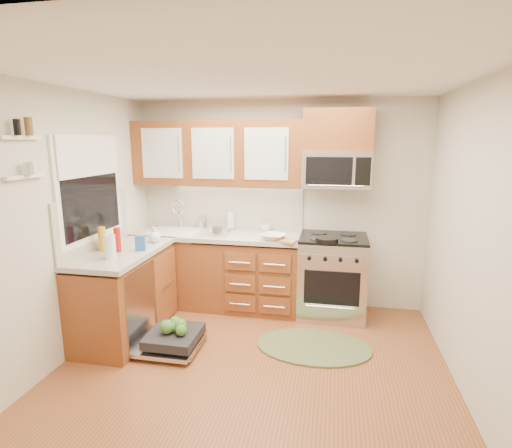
% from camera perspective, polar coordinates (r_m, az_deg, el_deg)
% --- Properties ---
extents(floor, '(3.50, 3.50, 0.00)m').
position_cam_1_polar(floor, '(3.75, -0.95, -20.89)').
color(floor, brown).
rests_on(floor, ground).
extents(ceiling, '(3.50, 3.50, 0.00)m').
position_cam_1_polar(ceiling, '(3.18, -1.11, 20.38)').
color(ceiling, white).
rests_on(ceiling, ground).
extents(wall_back, '(3.50, 0.04, 2.50)m').
position_cam_1_polar(wall_back, '(4.94, 3.28, 2.81)').
color(wall_back, beige).
rests_on(wall_back, ground).
extents(wall_front, '(3.50, 0.04, 2.50)m').
position_cam_1_polar(wall_front, '(1.68, -14.26, -16.26)').
color(wall_front, beige).
rests_on(wall_front, ground).
extents(wall_left, '(0.04, 3.50, 2.50)m').
position_cam_1_polar(wall_left, '(3.99, -26.40, -0.63)').
color(wall_left, beige).
rests_on(wall_left, ground).
extents(wall_right, '(0.04, 3.50, 2.50)m').
position_cam_1_polar(wall_right, '(3.36, 29.68, -3.16)').
color(wall_right, beige).
rests_on(wall_right, ground).
extents(base_cabinet_back, '(2.05, 0.60, 0.85)m').
position_cam_1_polar(base_cabinet_back, '(5.00, -5.63, -6.85)').
color(base_cabinet_back, '#603115').
rests_on(base_cabinet_back, ground).
extents(base_cabinet_left, '(0.60, 1.25, 0.85)m').
position_cam_1_polar(base_cabinet_left, '(4.48, -18.20, -9.72)').
color(base_cabinet_left, '#603115').
rests_on(base_cabinet_left, ground).
extents(countertop_back, '(2.07, 0.64, 0.05)m').
position_cam_1_polar(countertop_back, '(4.86, -5.78, -1.58)').
color(countertop_back, '#A8A39A').
rests_on(countertop_back, base_cabinet_back).
extents(countertop_left, '(0.64, 1.27, 0.05)m').
position_cam_1_polar(countertop_left, '(4.33, -18.49, -3.87)').
color(countertop_left, '#A8A39A').
rests_on(countertop_left, base_cabinet_left).
extents(backsplash_back, '(2.05, 0.02, 0.57)m').
position_cam_1_polar(backsplash_back, '(5.08, -4.89, 2.59)').
color(backsplash_back, '#B3B1A0').
rests_on(backsplash_back, ground).
extents(backsplash_left, '(0.02, 1.25, 0.57)m').
position_cam_1_polar(backsplash_left, '(4.41, -22.09, 0.31)').
color(backsplash_left, '#B3B1A0').
rests_on(backsplash_left, ground).
extents(upper_cabinets, '(2.05, 0.35, 0.75)m').
position_cam_1_polar(upper_cabinets, '(4.86, -5.56, 10.04)').
color(upper_cabinets, '#603115').
rests_on(upper_cabinets, ground).
extents(cabinet_over_mw, '(0.76, 0.35, 0.47)m').
position_cam_1_polar(cabinet_over_mw, '(4.65, 11.64, 12.98)').
color(cabinet_over_mw, '#603115').
rests_on(cabinet_over_mw, ground).
extents(range, '(0.76, 0.64, 0.95)m').
position_cam_1_polar(range, '(4.77, 10.80, -7.33)').
color(range, silver).
rests_on(range, ground).
extents(microwave, '(0.76, 0.38, 0.40)m').
position_cam_1_polar(microwave, '(4.64, 11.41, 7.61)').
color(microwave, silver).
rests_on(microwave, ground).
extents(sink, '(0.62, 0.50, 0.26)m').
position_cam_1_polar(sink, '(5.04, -11.55, -2.44)').
color(sink, white).
rests_on(sink, ground).
extents(dishwasher, '(0.70, 0.60, 0.20)m').
position_cam_1_polar(dishwasher, '(4.18, -12.10, -15.87)').
color(dishwasher, silver).
rests_on(dishwasher, ground).
extents(window, '(0.03, 1.05, 1.05)m').
position_cam_1_polar(window, '(4.34, -22.62, 4.64)').
color(window, white).
rests_on(window, ground).
extents(window_blind, '(0.02, 0.96, 0.40)m').
position_cam_1_polar(window_blind, '(4.30, -22.70, 9.00)').
color(window_blind, white).
rests_on(window_blind, ground).
extents(shelf_upper, '(0.04, 0.40, 0.03)m').
position_cam_1_polar(shelf_upper, '(3.63, -30.58, 10.59)').
color(shelf_upper, white).
rests_on(shelf_upper, ground).
extents(shelf_lower, '(0.04, 0.40, 0.03)m').
position_cam_1_polar(shelf_lower, '(3.64, -30.08, 5.89)').
color(shelf_lower, white).
rests_on(shelf_lower, ground).
extents(rug, '(1.22, 0.87, 0.02)m').
position_cam_1_polar(rug, '(4.21, 8.21, -16.93)').
color(rug, '#526137').
rests_on(rug, ground).
extents(skillet, '(0.28, 0.28, 0.05)m').
position_cam_1_polar(skillet, '(4.39, 10.09, -2.21)').
color(skillet, black).
rests_on(skillet, range).
extents(stock_pot, '(0.26, 0.26, 0.13)m').
position_cam_1_polar(stock_pot, '(4.72, -5.41, -0.84)').
color(stock_pot, silver).
rests_on(stock_pot, countertop_back).
extents(cutting_board, '(0.36, 0.30, 0.02)m').
position_cam_1_polar(cutting_board, '(4.47, 3.99, -2.28)').
color(cutting_board, '#AD754F').
rests_on(cutting_board, countertop_back).
extents(canister, '(0.12, 0.12, 0.16)m').
position_cam_1_polar(canister, '(5.11, -7.68, 0.26)').
color(canister, silver).
rests_on(canister, countertop_back).
extents(paper_towel_roll, '(0.12, 0.12, 0.23)m').
position_cam_1_polar(paper_towel_roll, '(4.03, -20.14, -3.06)').
color(paper_towel_roll, white).
rests_on(paper_towel_roll, countertop_left).
extents(mustard_bottle, '(0.10, 0.10, 0.25)m').
position_cam_1_polar(mustard_bottle, '(4.33, -21.12, -2.03)').
color(mustard_bottle, gold).
rests_on(mustard_bottle, countertop_left).
extents(red_bottle, '(0.09, 0.09, 0.25)m').
position_cam_1_polar(red_bottle, '(4.24, -19.18, -2.16)').
color(red_bottle, '#B6100F').
rests_on(red_bottle, countertop_left).
extents(wooden_box, '(0.14, 0.11, 0.13)m').
position_cam_1_polar(wooden_box, '(4.37, -20.16, -2.58)').
color(wooden_box, brown).
rests_on(wooden_box, countertop_left).
extents(blue_carton, '(0.11, 0.09, 0.15)m').
position_cam_1_polar(blue_carton, '(4.23, -16.21, -2.65)').
color(blue_carton, '#2558AD').
rests_on(blue_carton, countertop_left).
extents(bowl_a, '(0.35, 0.35, 0.07)m').
position_cam_1_polar(bowl_a, '(4.51, 2.44, -1.85)').
color(bowl_a, '#999999').
rests_on(bowl_a, countertop_back).
extents(bowl_b, '(0.29, 0.29, 0.08)m').
position_cam_1_polar(bowl_b, '(4.90, -5.10, -0.69)').
color(bowl_b, '#999999').
rests_on(bowl_b, countertop_back).
extents(cup, '(0.15, 0.15, 0.10)m').
position_cam_1_polar(cup, '(4.89, 1.46, -0.57)').
color(cup, '#999999').
rests_on(cup, countertop_back).
extents(soap_bottle_a, '(0.14, 0.14, 0.28)m').
position_cam_1_polar(soap_bottle_a, '(5.02, -3.66, 0.79)').
color(soap_bottle_a, '#999999').
rests_on(soap_bottle_a, countertop_back).
extents(soap_bottle_b, '(0.10, 0.10, 0.17)m').
position_cam_1_polar(soap_bottle_b, '(4.53, -14.52, -1.47)').
color(soap_bottle_b, '#999999').
rests_on(soap_bottle_b, countertop_left).
extents(soap_bottle_c, '(0.15, 0.15, 0.17)m').
position_cam_1_polar(soap_bottle_c, '(4.52, -14.27, -1.53)').
color(soap_bottle_c, '#999999').
rests_on(soap_bottle_c, countertop_left).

